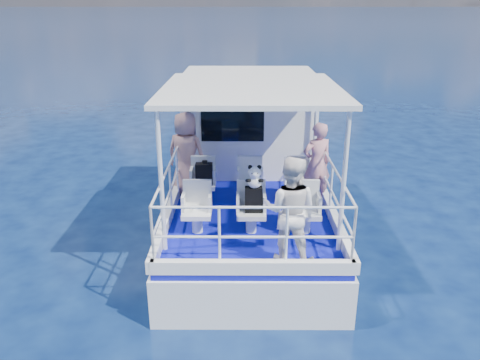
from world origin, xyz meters
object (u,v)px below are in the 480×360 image
passenger_port_fwd (186,154)px  passenger_stbd_aft (290,210)px  panda (255,177)px  backpack_center (254,200)px

passenger_port_fwd → passenger_stbd_aft: bearing=143.1°
passenger_port_fwd → panda: bearing=145.8°
passenger_port_fwd → backpack_center: 2.18m
passenger_stbd_aft → panda: bearing=-45.7°
backpack_center → panda: 0.40m
panda → passenger_stbd_aft: bearing=-61.6°
backpack_center → panda: panda is taller
passenger_port_fwd → passenger_stbd_aft: passenger_port_fwd is taller
passenger_port_fwd → passenger_stbd_aft: size_ratio=1.02×
passenger_port_fwd → panda: (1.30, -1.75, 0.16)m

